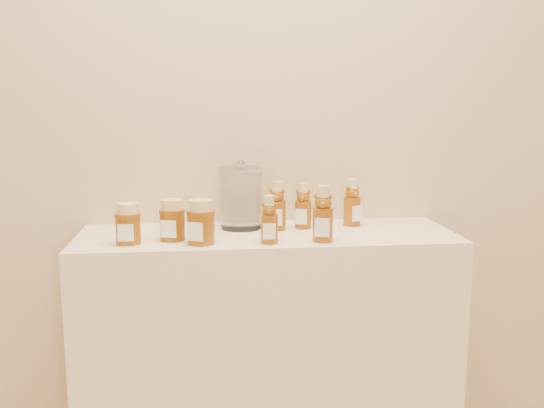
{
  "coord_description": "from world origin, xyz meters",
  "views": [
    {
      "loc": [
        -0.19,
        -0.33,
        1.32
      ],
      "look_at": [
        0.01,
        1.52,
        1.0
      ],
      "focal_mm": 40.0,
      "sensor_mm": 36.0,
      "label": 1
    }
  ],
  "objects_px": {
    "display_table": "(267,365)",
    "bear_bottle_back_left": "(277,203)",
    "bear_bottle_front_left": "(269,216)",
    "honey_jar_left": "(128,224)",
    "glass_canister": "(241,195)"
  },
  "relations": [
    {
      "from": "bear_bottle_back_left",
      "to": "honey_jar_left",
      "type": "xyz_separation_m",
      "value": [
        -0.46,
        -0.15,
        -0.03
      ]
    },
    {
      "from": "bear_bottle_back_left",
      "to": "glass_canister",
      "type": "height_order",
      "value": "glass_canister"
    },
    {
      "from": "bear_bottle_back_left",
      "to": "bear_bottle_front_left",
      "type": "relative_size",
      "value": 1.11
    },
    {
      "from": "bear_bottle_front_left",
      "to": "glass_canister",
      "type": "relative_size",
      "value": 0.73
    },
    {
      "from": "display_table",
      "to": "bear_bottle_back_left",
      "type": "bearing_deg",
      "value": 54.38
    },
    {
      "from": "bear_bottle_back_left",
      "to": "honey_jar_left",
      "type": "relative_size",
      "value": 1.49
    },
    {
      "from": "glass_canister",
      "to": "display_table",
      "type": "bearing_deg",
      "value": -48.72
    },
    {
      "from": "display_table",
      "to": "bear_bottle_front_left",
      "type": "relative_size",
      "value": 7.42
    },
    {
      "from": "display_table",
      "to": "glass_canister",
      "type": "distance_m",
      "value": 0.57
    },
    {
      "from": "bear_bottle_back_left",
      "to": "bear_bottle_front_left",
      "type": "height_order",
      "value": "bear_bottle_back_left"
    },
    {
      "from": "display_table",
      "to": "honey_jar_left",
      "type": "xyz_separation_m",
      "value": [
        -0.42,
        -0.09,
        0.51
      ]
    },
    {
      "from": "display_table",
      "to": "bear_bottle_front_left",
      "type": "distance_m",
      "value": 0.55
    },
    {
      "from": "bear_bottle_front_left",
      "to": "bear_bottle_back_left",
      "type": "bearing_deg",
      "value": 83.37
    },
    {
      "from": "display_table",
      "to": "bear_bottle_back_left",
      "type": "height_order",
      "value": "bear_bottle_back_left"
    },
    {
      "from": "bear_bottle_back_left",
      "to": "honey_jar_left",
      "type": "height_order",
      "value": "bear_bottle_back_left"
    }
  ]
}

